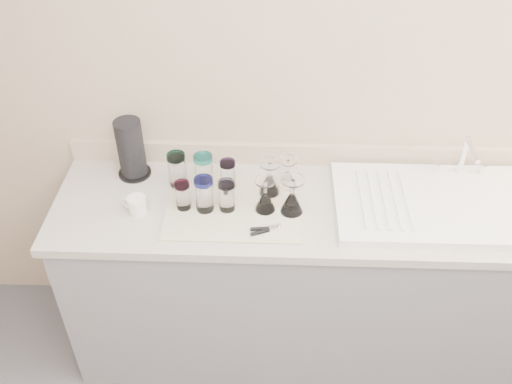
{
  "coord_description": "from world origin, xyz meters",
  "views": [
    {
      "loc": [
        -0.12,
        -0.6,
        2.43
      ],
      "look_at": [
        -0.18,
        1.15,
        1.0
      ],
      "focal_mm": 40.0,
      "sensor_mm": 36.0,
      "label": 1
    }
  ],
  "objects_px": {
    "tumbler_teal": "(177,170)",
    "goblet_back_right": "(287,177)",
    "goblet_front_right": "(292,201)",
    "tumbler_purple": "(228,174)",
    "goblet_back_left": "(269,183)",
    "white_mug": "(137,205)",
    "can_opener": "(266,230)",
    "tumbler_magenta": "(183,195)",
    "tumbler_lavender": "(227,195)",
    "goblet_front_left": "(265,199)",
    "tumbler_blue": "(204,194)",
    "tumbler_cyan": "(204,172)",
    "sink_unit": "(435,203)",
    "paper_towel_roll": "(131,149)"
  },
  "relations": [
    {
      "from": "sink_unit",
      "to": "tumbler_blue",
      "type": "bearing_deg",
      "value": -176.64
    },
    {
      "from": "tumbler_blue",
      "to": "goblet_front_right",
      "type": "bearing_deg",
      "value": -0.27
    },
    {
      "from": "goblet_front_right",
      "to": "tumbler_purple",
      "type": "bearing_deg",
      "value": 151.06
    },
    {
      "from": "tumbler_lavender",
      "to": "tumbler_teal",
      "type": "bearing_deg",
      "value": 145.57
    },
    {
      "from": "goblet_back_left",
      "to": "tumbler_blue",
      "type": "bearing_deg",
      "value": -155.94
    },
    {
      "from": "goblet_front_left",
      "to": "white_mug",
      "type": "relative_size",
      "value": 1.33
    },
    {
      "from": "tumbler_lavender",
      "to": "can_opener",
      "type": "xyz_separation_m",
      "value": [
        0.16,
        -0.13,
        -0.06
      ]
    },
    {
      "from": "tumbler_cyan",
      "to": "tumbler_magenta",
      "type": "bearing_deg",
      "value": -117.88
    },
    {
      "from": "tumbler_magenta",
      "to": "can_opener",
      "type": "xyz_separation_m",
      "value": [
        0.34,
        -0.13,
        -0.06
      ]
    },
    {
      "from": "tumbler_blue",
      "to": "goblet_back_right",
      "type": "distance_m",
      "value": 0.37
    },
    {
      "from": "tumbler_magenta",
      "to": "tumbler_purple",
      "type": "bearing_deg",
      "value": 38.99
    },
    {
      "from": "tumbler_cyan",
      "to": "goblet_front_right",
      "type": "distance_m",
      "value": 0.4
    },
    {
      "from": "tumbler_teal",
      "to": "tumbler_cyan",
      "type": "relative_size",
      "value": 0.97
    },
    {
      "from": "tumbler_magenta",
      "to": "goblet_front_left",
      "type": "distance_m",
      "value": 0.33
    },
    {
      "from": "tumbler_cyan",
      "to": "white_mug",
      "type": "xyz_separation_m",
      "value": [
        -0.26,
        -0.16,
        -0.05
      ]
    },
    {
      "from": "tumbler_blue",
      "to": "white_mug",
      "type": "bearing_deg",
      "value": -175.43
    },
    {
      "from": "tumbler_purple",
      "to": "tumbler_lavender",
      "type": "xyz_separation_m",
      "value": [
        0.01,
        -0.14,
        0.0
      ]
    },
    {
      "from": "goblet_front_right",
      "to": "tumbler_lavender",
      "type": "bearing_deg",
      "value": 178.61
    },
    {
      "from": "tumbler_purple",
      "to": "goblet_back_right",
      "type": "height_order",
      "value": "goblet_back_right"
    },
    {
      "from": "tumbler_magenta",
      "to": "tumbler_lavender",
      "type": "distance_m",
      "value": 0.18
    },
    {
      "from": "tumbler_teal",
      "to": "paper_towel_roll",
      "type": "relative_size",
      "value": 0.58
    },
    {
      "from": "sink_unit",
      "to": "can_opener",
      "type": "xyz_separation_m",
      "value": [
        -0.69,
        -0.18,
        -0.0
      ]
    },
    {
      "from": "sink_unit",
      "to": "tumbler_purple",
      "type": "distance_m",
      "value": 0.87
    },
    {
      "from": "tumbler_teal",
      "to": "goblet_back_right",
      "type": "bearing_deg",
      "value": 0.38
    },
    {
      "from": "tumbler_lavender",
      "to": "sink_unit",
      "type": "bearing_deg",
      "value": 3.4
    },
    {
      "from": "goblet_front_left",
      "to": "can_opener",
      "type": "distance_m",
      "value": 0.14
    },
    {
      "from": "tumbler_blue",
      "to": "goblet_back_right",
      "type": "relative_size",
      "value": 1.08
    },
    {
      "from": "white_mug",
      "to": "sink_unit",
      "type": "bearing_deg",
      "value": 3.63
    },
    {
      "from": "tumbler_purple",
      "to": "goblet_front_right",
      "type": "relative_size",
      "value": 0.81
    },
    {
      "from": "goblet_back_left",
      "to": "goblet_back_right",
      "type": "distance_m",
      "value": 0.09
    },
    {
      "from": "tumbler_purple",
      "to": "white_mug",
      "type": "distance_m",
      "value": 0.4
    },
    {
      "from": "tumbler_teal",
      "to": "tumbler_cyan",
      "type": "bearing_deg",
      "value": -6.5
    },
    {
      "from": "goblet_front_left",
      "to": "goblet_front_right",
      "type": "relative_size",
      "value": 0.91
    },
    {
      "from": "sink_unit",
      "to": "tumbler_teal",
      "type": "distance_m",
      "value": 1.08
    },
    {
      "from": "white_mug",
      "to": "goblet_back_right",
      "type": "bearing_deg",
      "value": 16.55
    },
    {
      "from": "tumbler_magenta",
      "to": "goblet_back_left",
      "type": "distance_m",
      "value": 0.37
    },
    {
      "from": "goblet_back_right",
      "to": "can_opener",
      "type": "bearing_deg",
      "value": -106.62
    },
    {
      "from": "can_opener",
      "to": "tumbler_magenta",
      "type": "bearing_deg",
      "value": 158.73
    },
    {
      "from": "tumbler_blue",
      "to": "white_mug",
      "type": "distance_m",
      "value": 0.28
    },
    {
      "from": "tumbler_teal",
      "to": "goblet_front_left",
      "type": "distance_m",
      "value": 0.41
    },
    {
      "from": "paper_towel_roll",
      "to": "sink_unit",
      "type": "bearing_deg",
      "value": -7.9
    },
    {
      "from": "tumbler_purple",
      "to": "white_mug",
      "type": "xyz_separation_m",
      "value": [
        -0.36,
        -0.17,
        -0.04
      ]
    },
    {
      "from": "goblet_front_right",
      "to": "goblet_back_right",
      "type": "bearing_deg",
      "value": 96.05
    },
    {
      "from": "sink_unit",
      "to": "goblet_front_left",
      "type": "xyz_separation_m",
      "value": [
        -0.7,
        -0.05,
        0.04
      ]
    },
    {
      "from": "tumbler_teal",
      "to": "tumbler_cyan",
      "type": "height_order",
      "value": "tumbler_cyan"
    },
    {
      "from": "tumbler_cyan",
      "to": "goblet_back_right",
      "type": "relative_size",
      "value": 1.14
    },
    {
      "from": "goblet_back_left",
      "to": "white_mug",
      "type": "height_order",
      "value": "goblet_back_left"
    },
    {
      "from": "tumbler_lavender",
      "to": "goblet_front_right",
      "type": "height_order",
      "value": "goblet_front_right"
    },
    {
      "from": "tumbler_teal",
      "to": "tumbler_magenta",
      "type": "relative_size",
      "value": 1.25
    },
    {
      "from": "tumbler_cyan",
      "to": "goblet_front_right",
      "type": "relative_size",
      "value": 0.98
    }
  ]
}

